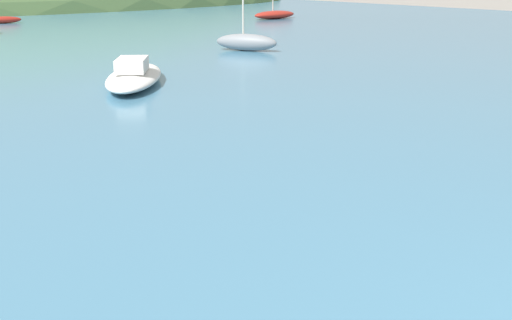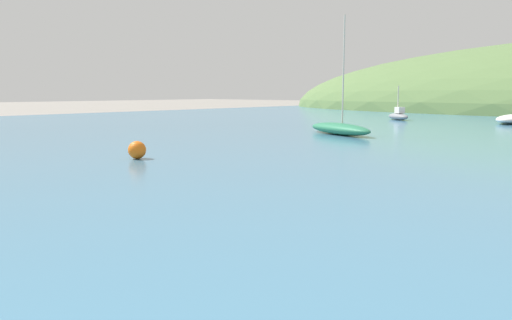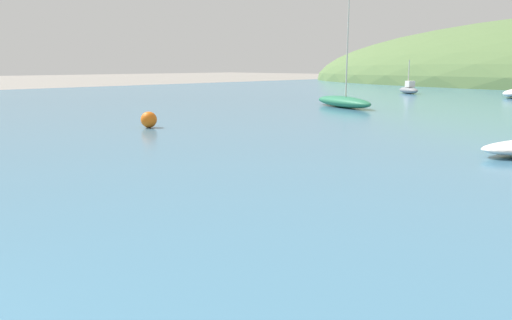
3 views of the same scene
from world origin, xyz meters
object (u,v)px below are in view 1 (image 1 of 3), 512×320
at_px(boat_twin_mast, 246,42).
at_px(boat_nearest_quay, 2,20).
at_px(boat_green_fishing, 275,14).
at_px(boat_far_right, 134,75).

xyz_separation_m(boat_twin_mast, boat_nearest_quay, (-4.71, 19.26, -0.13)).
bearing_deg(boat_green_fishing, boat_twin_mast, -129.17).
relative_size(boat_far_right, boat_nearest_quay, 2.05).
bearing_deg(boat_far_right, boat_twin_mast, 34.89).
relative_size(boat_green_fishing, boat_far_right, 0.98).
xyz_separation_m(boat_far_right, boat_nearest_quay, (1.71, 23.74, -0.03)).
bearing_deg(boat_twin_mast, boat_far_right, -145.11).
xyz_separation_m(boat_twin_mast, boat_green_fishing, (11.01, 13.52, -0.05)).
xyz_separation_m(boat_green_fishing, boat_far_right, (-17.43, -17.99, -0.04)).
relative_size(boat_twin_mast, boat_far_right, 0.58).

